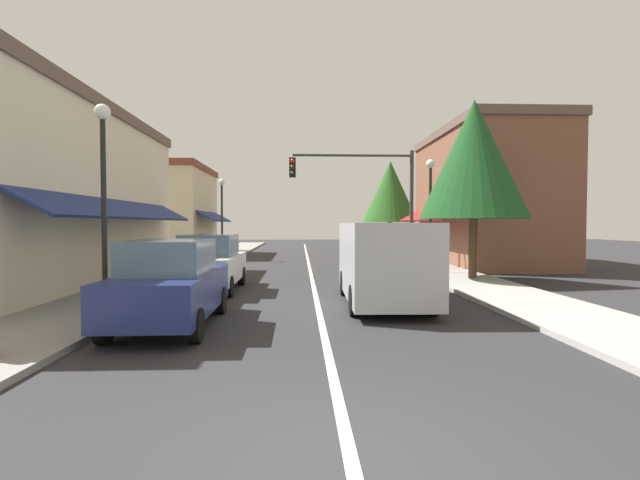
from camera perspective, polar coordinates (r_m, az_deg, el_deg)
ground_plane at (r=21.98m, az=-1.28°, el=-3.48°), size 80.00×80.00×0.00m
sidewalk_left at (r=22.54m, az=-15.43°, el=-3.26°), size 2.60×56.00×0.12m
sidewalk_right at (r=22.76m, az=12.72°, el=-3.19°), size 2.60×56.00×0.12m
lane_center_stripe at (r=21.98m, az=-1.28°, el=-3.47°), size 0.14×52.00×0.01m
storefront_left_block at (r=18.34m, az=-32.44°, el=4.80°), size 6.88×14.20×6.18m
storefront_right_block at (r=25.76m, az=19.45°, el=5.00°), size 5.98×10.20×6.99m
storefront_far_left at (r=33.05m, az=-17.76°, el=3.46°), size 6.03×8.20×5.98m
parked_car_nearest_left at (r=9.92m, az=-17.89°, el=-5.15°), size 1.81×4.12×1.77m
parked_car_second_left at (r=14.91m, az=-13.31°, el=-2.74°), size 1.81×4.11×1.77m
van_in_lane at (r=12.23m, az=7.72°, el=-2.48°), size 2.09×5.22×2.12m
traffic_signal_mast_arm at (r=21.95m, az=5.92°, el=6.54°), size 5.83×0.50×5.54m
street_lamp_left_near at (r=11.87m, az=-25.03°, el=7.41°), size 0.36×0.36×4.84m
street_lamp_right_mid at (r=19.78m, az=13.38°, el=5.16°), size 0.36×0.36×4.75m
street_lamp_left_far at (r=27.52m, az=-11.94°, el=4.19°), size 0.36×0.36×4.70m
tree_right_near at (r=17.97m, az=18.34°, el=9.33°), size 3.91×3.91×6.58m
tree_right_far at (r=31.80m, az=8.60°, el=5.88°), size 3.74×3.74×6.33m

